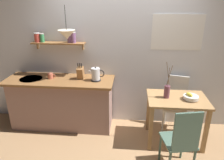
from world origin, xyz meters
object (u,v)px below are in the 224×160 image
object	(u,v)px
electric_kettle	(96,74)
coffee_mug_by_sink	(51,76)
dining_table	(176,106)
dining_chair_near	(181,139)
fruit_bowl	(191,97)
dining_chair_far	(176,101)
pendant_lamp	(67,34)
knife_block	(80,73)
twig_vase	(167,91)

from	to	relation	value
electric_kettle	coffee_mug_by_sink	size ratio (longest dim) A/B	1.87
dining_table	dining_chair_near	xyz separation A→B (m)	(-0.06, -0.70, -0.09)
electric_kettle	fruit_bowl	bearing A→B (deg)	-10.72
dining_table	dining_chair_far	world-z (taller)	dining_chair_far
dining_chair_far	pendant_lamp	bearing A→B (deg)	-175.99
dining_chair_far	coffee_mug_by_sink	size ratio (longest dim) A/B	7.10
fruit_bowl	pendant_lamp	size ratio (longest dim) A/B	0.45
coffee_mug_by_sink	fruit_bowl	bearing A→B (deg)	-7.69
fruit_bowl	coffee_mug_by_sink	size ratio (longest dim) A/B	1.66
dining_chair_near	electric_kettle	distance (m)	1.63
coffee_mug_by_sink	knife_block	bearing A→B (deg)	2.87
dining_chair_near	fruit_bowl	xyz separation A→B (m)	(0.24, 0.67, 0.28)
twig_vase	knife_block	bearing A→B (deg)	168.21
dining_chair_near	knife_block	distance (m)	1.87
dining_chair_near	knife_block	size ratio (longest dim) A/B	3.39
dining_table	dining_chair_near	bearing A→B (deg)	-94.89
dining_table	coffee_mug_by_sink	world-z (taller)	coffee_mug_by_sink
dining_chair_near	dining_chair_far	world-z (taller)	dining_chair_near
dining_table	twig_vase	distance (m)	0.30
dining_table	fruit_bowl	size ratio (longest dim) A/B	4.02
dining_chair_far	electric_kettle	distance (m)	1.46
electric_kettle	twig_vase	bearing A→B (deg)	-12.04
dining_table	dining_chair_far	bearing A→B (deg)	79.52
dining_table	pendant_lamp	bearing A→B (deg)	172.03
fruit_bowl	twig_vase	bearing A→B (deg)	173.57
fruit_bowl	coffee_mug_by_sink	distance (m)	2.29
dining_chair_near	electric_kettle	world-z (taller)	electric_kettle
dining_table	dining_chair_near	size ratio (longest dim) A/B	0.92
coffee_mug_by_sink	pendant_lamp	world-z (taller)	pendant_lamp
knife_block	coffee_mug_by_sink	distance (m)	0.52
dining_chair_near	fruit_bowl	distance (m)	0.76
dining_table	pendant_lamp	size ratio (longest dim) A/B	1.79
twig_vase	knife_block	distance (m)	1.43
dining_table	electric_kettle	world-z (taller)	electric_kettle
twig_vase	pendant_lamp	xyz separation A→B (m)	(-1.57, 0.24, 0.79)
dining_chair_far	knife_block	size ratio (longest dim) A/B	3.32
electric_kettle	pendant_lamp	bearing A→B (deg)	-179.90
twig_vase	coffee_mug_by_sink	xyz separation A→B (m)	(-1.91, 0.27, 0.08)
fruit_bowl	dining_chair_near	bearing A→B (deg)	-109.93
electric_kettle	coffee_mug_by_sink	bearing A→B (deg)	178.12
twig_vase	dining_table	bearing A→B (deg)	-1.23
dining_chair_near	dining_chair_far	bearing A→B (deg)	83.17
dining_table	twig_vase	xyz separation A→B (m)	(-0.17, 0.00, 0.25)
dining_table	knife_block	xyz separation A→B (m)	(-1.57, 0.30, 0.40)
dining_chair_far	knife_block	bearing A→B (deg)	-177.40
knife_block	pendant_lamp	distance (m)	0.66
fruit_bowl	electric_kettle	bearing A→B (deg)	169.28
dining_chair_near	pendant_lamp	distance (m)	2.23
dining_chair_far	knife_block	xyz separation A→B (m)	(-1.63, -0.07, 0.50)
twig_vase	dining_chair_near	bearing A→B (deg)	-81.24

